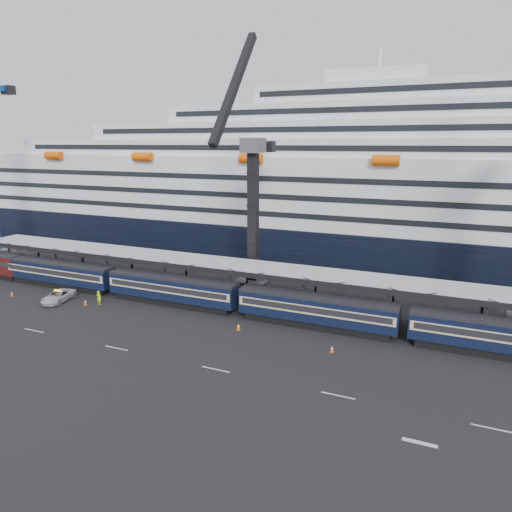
{
  "coord_description": "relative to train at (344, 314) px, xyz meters",
  "views": [
    {
      "loc": [
        5.34,
        -39.47,
        21.38
      ],
      "look_at": [
        -15.73,
        10.0,
        7.97
      ],
      "focal_mm": 32.0,
      "sensor_mm": 36.0,
      "label": 1
    }
  ],
  "objects": [
    {
      "name": "pickup_truck",
      "position": [
        -38.57,
        -5.23,
        -1.44
      ],
      "size": [
        3.49,
        5.82,
        1.51
      ],
      "primitive_type": "imported",
      "rotation": [
        0.0,
        0.0,
        0.19
      ],
      "color": "#B0B2B8",
      "rests_on": "ground"
    },
    {
      "name": "canopy",
      "position": [
        4.65,
        4.0,
        3.05
      ],
      "size": [
        130.0,
        6.25,
        5.53
      ],
      "color": "#9FA0A7",
      "rests_on": "ground"
    },
    {
      "name": "traffic_cone_a",
      "position": [
        -46.45,
        -6.18,
        -1.84
      ],
      "size": [
        0.37,
        0.37,
        0.73
      ],
      "color": "#EF5807",
      "rests_on": "ground"
    },
    {
      "name": "traffic_cone_c",
      "position": [
        -11.43,
        -4.45,
        -1.77
      ],
      "size": [
        0.44,
        0.44,
        0.87
      ],
      "color": "#EF5807",
      "rests_on": "ground"
    },
    {
      "name": "train",
      "position": [
        0.0,
        0.0,
        0.0
      ],
      "size": [
        133.05,
        3.0,
        4.05
      ],
      "color": "black",
      "rests_on": "ground"
    },
    {
      "name": "traffic_cone_d",
      "position": [
        0.09,
        -5.9,
        -1.81
      ],
      "size": [
        0.4,
        0.4,
        0.79
      ],
      "color": "#EF5807",
      "rests_on": "ground"
    },
    {
      "name": "crane_dark_near",
      "position": [
        -15.35,
        8.59,
        9.73
      ],
      "size": [
        4.5,
        17.75,
        35.08
      ],
      "color": "#474A4F",
      "rests_on": "ground"
    },
    {
      "name": "worker",
      "position": [
        -32.48,
        -4.04,
        -1.23
      ],
      "size": [
        0.73,
        0.5,
        1.95
      ],
      "primitive_type": "imported",
      "rotation": [
        0.0,
        0.0,
        3.09
      ],
      "color": "#B6F90D",
      "rests_on": "ground"
    },
    {
      "name": "cruise_ship",
      "position": [
        3.57,
        35.99,
        10.14
      ],
      "size": [
        214.09,
        28.84,
        34.0
      ],
      "color": "black",
      "rests_on": "ground"
    },
    {
      "name": "lane_markings",
      "position": [
        12.8,
        -15.23,
        -2.19
      ],
      "size": [
        111.0,
        4.27,
        0.02
      ],
      "color": "beige",
      "rests_on": "ground"
    },
    {
      "name": "traffic_cone_b",
      "position": [
        -34.05,
        -4.96,
        -1.8
      ],
      "size": [
        0.41,
        0.41,
        0.81
      ],
      "color": "#EF5807",
      "rests_on": "ground"
    },
    {
      "name": "ground",
      "position": [
        4.65,
        -10.0,
        -2.2
      ],
      "size": [
        260.0,
        260.0,
        0.0
      ],
      "primitive_type": "plane",
      "color": "black",
      "rests_on": "ground"
    }
  ]
}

